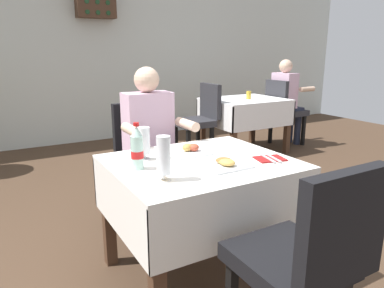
{
  "coord_description": "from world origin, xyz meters",
  "views": [
    {
      "loc": [
        -1.07,
        -1.71,
        1.37
      ],
      "look_at": [
        -0.02,
        0.13,
        0.82
      ],
      "focal_mm": 33.61,
      "sensor_mm": 36.0,
      "label": 1
    }
  ],
  "objects_px": {
    "chair_near_camera_side": "(305,257)",
    "plate_far_diner": "(189,150)",
    "plate_near_camera": "(224,163)",
    "cola_bottle_primary": "(137,149)",
    "background_table_tumbler": "(249,95)",
    "wall_bottle_rack": "(95,3)",
    "background_chair_left": "(200,117)",
    "background_patron": "(287,98)",
    "beer_glass_left": "(144,142)",
    "background_dining_table": "(245,112)",
    "napkin_cutlery_set": "(270,159)",
    "beer_glass_middle": "(164,159)",
    "background_chair_right": "(284,108)",
    "main_dining_table": "(200,189)",
    "seated_diner_far": "(151,140)",
    "chair_far_diner_seat": "(147,157)"
  },
  "relations": [
    {
      "from": "plate_far_diner",
      "to": "cola_bottle_primary",
      "type": "xyz_separation_m",
      "value": [
        -0.4,
        -0.15,
        0.1
      ]
    },
    {
      "from": "seated_diner_far",
      "to": "background_dining_table",
      "type": "relative_size",
      "value": 1.23
    },
    {
      "from": "plate_near_camera",
      "to": "cola_bottle_primary",
      "type": "height_order",
      "value": "cola_bottle_primary"
    },
    {
      "from": "wall_bottle_rack",
      "to": "cola_bottle_primary",
      "type": "bearing_deg",
      "value": -103.03
    },
    {
      "from": "cola_bottle_primary",
      "to": "background_chair_left",
      "type": "height_order",
      "value": "cola_bottle_primary"
    },
    {
      "from": "chair_near_camera_side",
      "to": "background_chair_left",
      "type": "distance_m",
      "value": 3.26
    },
    {
      "from": "chair_near_camera_side",
      "to": "beer_glass_left",
      "type": "relative_size",
      "value": 4.94
    },
    {
      "from": "beer_glass_left",
      "to": "background_dining_table",
      "type": "bearing_deg",
      "value": 40.74
    },
    {
      "from": "seated_diner_far",
      "to": "chair_far_diner_seat",
      "type": "bearing_deg",
      "value": 89.74
    },
    {
      "from": "background_patron",
      "to": "background_table_tumbler",
      "type": "bearing_deg",
      "value": -175.92
    },
    {
      "from": "main_dining_table",
      "to": "seated_diner_far",
      "type": "bearing_deg",
      "value": 90.04
    },
    {
      "from": "background_dining_table",
      "to": "background_table_tumbler",
      "type": "relative_size",
      "value": 9.35
    },
    {
      "from": "main_dining_table",
      "to": "beer_glass_left",
      "type": "relative_size",
      "value": 5.31
    },
    {
      "from": "seated_diner_far",
      "to": "beer_glass_left",
      "type": "bearing_deg",
      "value": -117.21
    },
    {
      "from": "seated_diner_far",
      "to": "background_chair_right",
      "type": "height_order",
      "value": "seated_diner_far"
    },
    {
      "from": "beer_glass_left",
      "to": "wall_bottle_rack",
      "type": "xyz_separation_m",
      "value": [
        0.76,
        3.56,
        1.2
      ]
    },
    {
      "from": "plate_far_diner",
      "to": "background_dining_table",
      "type": "relative_size",
      "value": 0.25
    },
    {
      "from": "chair_near_camera_side",
      "to": "plate_far_diner",
      "type": "relative_size",
      "value": 3.73
    },
    {
      "from": "plate_near_camera",
      "to": "wall_bottle_rack",
      "type": "bearing_deg",
      "value": 83.89
    },
    {
      "from": "cola_bottle_primary",
      "to": "seated_diner_far",
      "type": "bearing_deg",
      "value": 61.13
    },
    {
      "from": "background_table_tumbler",
      "to": "wall_bottle_rack",
      "type": "distance_m",
      "value": 2.58
    },
    {
      "from": "plate_far_diner",
      "to": "napkin_cutlery_set",
      "type": "height_order",
      "value": "plate_far_diner"
    },
    {
      "from": "napkin_cutlery_set",
      "to": "plate_far_diner",
      "type": "bearing_deg",
      "value": 133.28
    },
    {
      "from": "seated_diner_far",
      "to": "beer_glass_middle",
      "type": "relative_size",
      "value": 5.51
    },
    {
      "from": "main_dining_table",
      "to": "napkin_cutlery_set",
      "type": "relative_size",
      "value": 5.31
    },
    {
      "from": "chair_near_camera_side",
      "to": "background_patron",
      "type": "relative_size",
      "value": 0.77
    },
    {
      "from": "background_dining_table",
      "to": "background_patron",
      "type": "height_order",
      "value": "background_patron"
    },
    {
      "from": "beer_glass_middle",
      "to": "main_dining_table",
      "type": "bearing_deg",
      "value": 30.86
    },
    {
      "from": "plate_far_diner",
      "to": "beer_glass_middle",
      "type": "distance_m",
      "value": 0.54
    },
    {
      "from": "napkin_cutlery_set",
      "to": "cola_bottle_primary",
      "type": "bearing_deg",
      "value": 163.57
    },
    {
      "from": "beer_glass_left",
      "to": "napkin_cutlery_set",
      "type": "bearing_deg",
      "value": -29.78
    },
    {
      "from": "seated_diner_far",
      "to": "cola_bottle_primary",
      "type": "height_order",
      "value": "seated_diner_far"
    },
    {
      "from": "background_chair_left",
      "to": "background_chair_right",
      "type": "height_order",
      "value": "same"
    },
    {
      "from": "cola_bottle_primary",
      "to": "background_dining_table",
      "type": "height_order",
      "value": "cola_bottle_primary"
    },
    {
      "from": "chair_far_diner_seat",
      "to": "wall_bottle_rack",
      "type": "height_order",
      "value": "wall_bottle_rack"
    },
    {
      "from": "background_patron",
      "to": "plate_far_diner",
      "type": "bearing_deg",
      "value": -144.42
    },
    {
      "from": "plate_far_diner",
      "to": "background_chair_right",
      "type": "relative_size",
      "value": 0.27
    },
    {
      "from": "main_dining_table",
      "to": "napkin_cutlery_set",
      "type": "bearing_deg",
      "value": -25.84
    },
    {
      "from": "cola_bottle_primary",
      "to": "background_chair_left",
      "type": "bearing_deg",
      "value": 51.81
    },
    {
      "from": "seated_diner_far",
      "to": "background_chair_right",
      "type": "distance_m",
      "value": 3.1
    },
    {
      "from": "seated_diner_far",
      "to": "background_dining_table",
      "type": "bearing_deg",
      "value": 35.53
    },
    {
      "from": "background_patron",
      "to": "background_chair_left",
      "type": "bearing_deg",
      "value": 180.0
    },
    {
      "from": "background_chair_left",
      "to": "background_chair_right",
      "type": "relative_size",
      "value": 1.0
    },
    {
      "from": "background_patron",
      "to": "background_table_tumbler",
      "type": "xyz_separation_m",
      "value": [
        -0.75,
        -0.05,
        0.09
      ]
    },
    {
      "from": "background_chair_left",
      "to": "background_patron",
      "type": "xyz_separation_m",
      "value": [
        1.49,
        0.0,
        0.16
      ]
    },
    {
      "from": "background_chair_left",
      "to": "background_table_tumbler",
      "type": "relative_size",
      "value": 8.82
    },
    {
      "from": "beer_glass_middle",
      "to": "background_chair_right",
      "type": "bearing_deg",
      "value": 37.57
    },
    {
      "from": "chair_near_camera_side",
      "to": "plate_far_diner",
      "type": "xyz_separation_m",
      "value": [
        0.03,
        1.02,
        0.2
      ]
    },
    {
      "from": "background_patron",
      "to": "beer_glass_middle",
      "type": "bearing_deg",
      "value": -142.87
    },
    {
      "from": "seated_diner_far",
      "to": "background_table_tumbler",
      "type": "height_order",
      "value": "seated_diner_far"
    }
  ]
}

